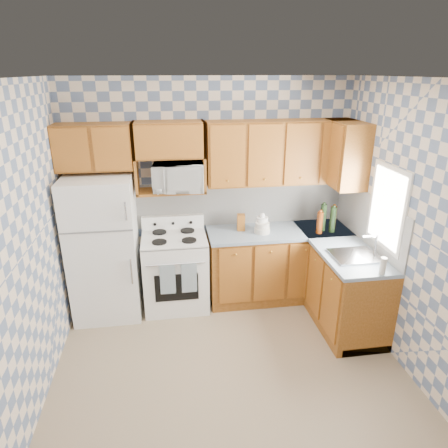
{
  "coord_description": "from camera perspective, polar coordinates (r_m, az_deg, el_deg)",
  "views": [
    {
      "loc": [
        -0.53,
        -3.1,
        2.75
      ],
      "look_at": [
        0.05,
        0.75,
        1.25
      ],
      "focal_mm": 32.0,
      "sensor_mm": 36.0,
      "label": 1
    }
  ],
  "objects": [
    {
      "name": "cooktop",
      "position": [
        4.75,
        -7.16,
        -1.96
      ],
      "size": [
        0.76,
        0.65,
        0.02
      ],
      "primitive_type": "cube",
      "color": "silver",
      "rests_on": "stove_body"
    },
    {
      "name": "bottle_2",
      "position": [
        5.08,
        15.33,
        0.9
      ],
      "size": [
        0.07,
        0.07,
        0.29
      ],
      "primitive_type": "cylinder",
      "color": "#5E2509",
      "rests_on": "countertop_back"
    },
    {
      "name": "base_cabinets_back",
      "position": [
        5.15,
        7.68,
        -5.77
      ],
      "size": [
        1.75,
        0.6,
        0.88
      ],
      "primitive_type": "cube",
      "color": "brown",
      "rests_on": "floor"
    },
    {
      "name": "right_wall",
      "position": [
        4.07,
        25.38,
        -1.21
      ],
      "size": [
        0.02,
        3.2,
        2.7
      ],
      "primitive_type": "cube",
      "color": "slate",
      "rests_on": "ground"
    },
    {
      "name": "base_cabinets_right",
      "position": [
        4.93,
        15.78,
        -7.76
      ],
      "size": [
        0.6,
        1.6,
        0.88
      ],
      "primitive_type": "cube",
      "color": "brown",
      "rests_on": "floor"
    },
    {
      "name": "countertop_right",
      "position": [
        4.73,
        16.27,
        -2.87
      ],
      "size": [
        0.63,
        1.6,
        0.04
      ],
      "primitive_type": "cube",
      "color": "gray",
      "rests_on": "base_cabinets_right"
    },
    {
      "name": "microwave_shelf",
      "position": [
        4.72,
        -7.52,
        4.72
      ],
      "size": [
        0.8,
        0.33,
        0.03
      ],
      "primitive_type": "cube",
      "color": "brown",
      "rests_on": "back_wall"
    },
    {
      "name": "dish_towel_left",
      "position": [
        4.6,
        -8.05,
        -7.81
      ],
      "size": [
        0.17,
        0.02,
        0.37
      ],
      "primitive_type": "cube",
      "color": "navy",
      "rests_on": "stove_body"
    },
    {
      "name": "refrigerator",
      "position": [
        4.81,
        -16.75,
        -3.28
      ],
      "size": [
        0.75,
        0.7,
        1.68
      ],
      "primitive_type": "cube",
      "color": "white",
      "rests_on": "floor"
    },
    {
      "name": "backsplash_back",
      "position": [
        5.03,
        2.53,
        3.1
      ],
      "size": [
        2.6,
        0.02,
        0.56
      ],
      "primitive_type": "cube",
      "color": "silver",
      "rests_on": "back_wall"
    },
    {
      "name": "bottle_1",
      "position": [
        4.97,
        15.26,
        0.6
      ],
      "size": [
        0.07,
        0.07,
        0.31
      ],
      "primitive_type": "cylinder",
      "color": "black",
      "rests_on": "countertop_back"
    },
    {
      "name": "backguard",
      "position": [
        4.97,
        -7.31,
        0.28
      ],
      "size": [
        0.76,
        0.08,
        0.17
      ],
      "primitive_type": "cube",
      "color": "white",
      "rests_on": "cooktop"
    },
    {
      "name": "stove_body",
      "position": [
        4.95,
        -6.92,
        -6.81
      ],
      "size": [
        0.76,
        0.65,
        0.9
      ],
      "primitive_type": "cube",
      "color": "white",
      "rests_on": "floor"
    },
    {
      "name": "backsplash_right",
      "position": [
        4.75,
        19.88,
        0.71
      ],
      "size": [
        0.02,
        1.6,
        0.56
      ],
      "primitive_type": "cube",
      "color": "silver",
      "rests_on": "right_wall"
    },
    {
      "name": "bottle_3",
      "position": [
        4.9,
        13.5,
        0.18
      ],
      "size": [
        0.07,
        0.07,
        0.27
      ],
      "primitive_type": "cylinder",
      "color": "#5E2509",
      "rests_on": "countertop_back"
    },
    {
      "name": "upper_cabinets_fridge",
      "position": [
        4.67,
        -18.11,
        10.42
      ],
      "size": [
        0.82,
        0.33,
        0.5
      ],
      "primitive_type": "cube",
      "color": "brown",
      "rests_on": "back_wall"
    },
    {
      "name": "window",
      "position": [
        4.38,
        22.3,
        2.18
      ],
      "size": [
        0.02,
        0.66,
        0.86
      ],
      "primitive_type": "cube",
      "color": "silver",
      "rests_on": "right_wall"
    },
    {
      "name": "microwave",
      "position": [
        4.64,
        -6.5,
        6.7
      ],
      "size": [
        0.61,
        0.44,
        0.32
      ],
      "primitive_type": "imported",
      "rotation": [
        0.0,
        0.0,
        -0.09
      ],
      "color": "white",
      "rests_on": "microwave_shelf"
    },
    {
      "name": "bottle_0",
      "position": [
        4.98,
        13.95,
        0.9
      ],
      "size": [
        0.07,
        0.07,
        0.33
      ],
      "primitive_type": "cylinder",
      "color": "black",
      "rests_on": "countertop_back"
    },
    {
      "name": "soap_bottle",
      "position": [
        4.13,
        21.77,
        -5.58
      ],
      "size": [
        0.06,
        0.06,
        0.17
      ],
      "primitive_type": "cylinder",
      "color": "beige",
      "rests_on": "countertop_right"
    },
    {
      "name": "countertop_back",
      "position": [
        4.96,
        7.95,
        -1.05
      ],
      "size": [
        1.77,
        0.63,
        0.04
      ],
      "primitive_type": "cube",
      "color": "gray",
      "rests_on": "base_cabinets_back"
    },
    {
      "name": "upper_cabinets_back",
      "position": [
        4.82,
        8.06,
        10.1
      ],
      "size": [
        1.75,
        0.33,
        0.74
      ],
      "primitive_type": "cube",
      "color": "brown",
      "rests_on": "back_wall"
    },
    {
      "name": "sink",
      "position": [
        4.43,
        18.18,
        -4.37
      ],
      "size": [
        0.48,
        0.4,
        0.03
      ],
      "primitive_type": "cube",
      "color": "#B7B7BC",
      "rests_on": "countertop_right"
    },
    {
      "name": "electric_kettle",
      "position": [
        4.86,
        5.45,
        0.0
      ],
      "size": [
        0.14,
        0.14,
        0.18
      ],
      "primitive_type": "cylinder",
      "color": "white",
      "rests_on": "countertop_back"
    },
    {
      "name": "floor",
      "position": [
        4.18,
        0.9,
        -20.09
      ],
      "size": [
        3.4,
        3.4,
        0.0
      ],
      "primitive_type": "plane",
      "color": "#917A5C",
      "rests_on": "ground"
    },
    {
      "name": "dish_towel_right",
      "position": [
        4.6,
        -5.0,
        -7.64
      ],
      "size": [
        0.17,
        0.02,
        0.37
      ],
      "primitive_type": "cube",
      "color": "navy",
      "rests_on": "stove_body"
    },
    {
      "name": "upper_cabinets_right",
      "position": [
        4.9,
        16.78,
        9.6
      ],
      "size": [
        0.33,
        0.7,
        0.74
      ],
      "primitive_type": "cube",
      "color": "brown",
      "rests_on": "right_wall"
    },
    {
      "name": "back_wall",
      "position": [
        4.93,
        -2.04,
        4.58
      ],
      "size": [
        3.4,
        0.02,
        2.7
      ],
      "primitive_type": "cube",
      "color": "slate",
      "rests_on": "ground"
    },
    {
      "name": "food_containers",
      "position": [
        4.82,
        5.48,
        -0.52
      ],
      "size": [
        0.19,
        0.19,
        0.13
      ],
      "primitive_type": null,
      "color": "beige",
      "rests_on": "countertop_back"
    },
    {
      "name": "knife_block",
      "position": [
        4.87,
        2.44,
        0.24
      ],
      "size": [
        0.1,
        0.1,
        0.2
      ],
      "primitive_type": "cube",
      "rotation": [
        0.0,
        0.0,
        -0.1
      ],
      "color": "brown",
      "rests_on": "countertop_back"
    }
  ]
}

